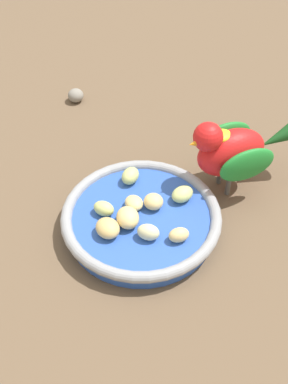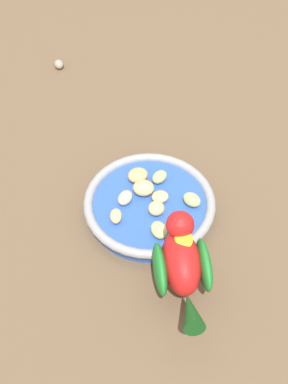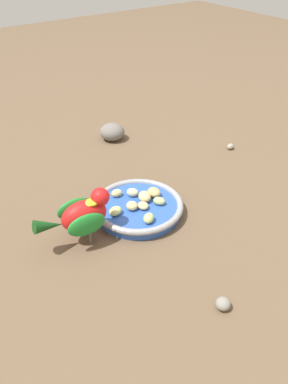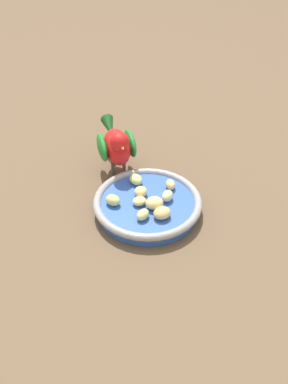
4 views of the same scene
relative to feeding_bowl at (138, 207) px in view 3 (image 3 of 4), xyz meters
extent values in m
plane|color=brown|center=(0.03, 0.02, -0.02)|extent=(4.00, 4.00, 0.00)
cylinder|color=#2D56B7|center=(0.00, 0.00, 0.00)|extent=(0.19, 0.19, 0.02)
torus|color=#93969B|center=(0.00, 0.00, 0.01)|extent=(0.21, 0.21, 0.01)
ellipsoid|color=#E5C67F|center=(0.02, 0.01, 0.02)|extent=(0.03, 0.03, 0.02)
ellipsoid|color=tan|center=(-0.05, -0.01, 0.02)|extent=(0.03, 0.04, 0.02)
ellipsoid|color=#C6D17A|center=(0.02, 0.06, 0.02)|extent=(0.04, 0.03, 0.02)
ellipsoid|color=beige|center=(-0.01, -0.04, 0.02)|extent=(0.03, 0.03, 0.02)
ellipsoid|color=#E5C67F|center=(-0.02, 0.00, 0.02)|extent=(0.04, 0.04, 0.02)
ellipsoid|color=#E5C67F|center=(0.02, -0.06, 0.02)|extent=(0.03, 0.02, 0.02)
ellipsoid|color=#C6D17A|center=(0.06, 0.00, 0.02)|extent=(0.03, 0.03, 0.02)
ellipsoid|color=#E5C67F|center=(0.00, 0.02, 0.01)|extent=(0.02, 0.03, 0.02)
ellipsoid|color=#C6D17A|center=(-0.04, 0.03, 0.02)|extent=(0.03, 0.03, 0.02)
cylinder|color=#59544C|center=(0.13, 0.00, 0.00)|extent=(0.01, 0.01, 0.03)
cylinder|color=#59544C|center=(0.14, 0.02, 0.00)|extent=(0.01, 0.01, 0.03)
ellipsoid|color=red|center=(0.14, 0.01, 0.05)|extent=(0.10, 0.06, 0.07)
ellipsoid|color=#1E7F2D|center=(0.14, -0.02, 0.05)|extent=(0.08, 0.03, 0.05)
ellipsoid|color=#1E7F2D|center=(0.15, 0.04, 0.05)|extent=(0.08, 0.03, 0.05)
cone|color=#144719|center=(0.21, 0.00, 0.05)|extent=(0.06, 0.03, 0.04)
sphere|color=red|center=(0.10, 0.01, 0.08)|extent=(0.04, 0.04, 0.04)
cone|color=orange|center=(0.09, 0.02, 0.08)|extent=(0.02, 0.02, 0.01)
ellipsoid|color=yellow|center=(0.12, 0.01, 0.08)|extent=(0.03, 0.03, 0.01)
ellipsoid|color=slate|center=(-0.15, -0.35, 0.01)|extent=(0.10, 0.10, 0.05)
ellipsoid|color=gray|center=(-0.39, -0.09, -0.01)|extent=(0.02, 0.02, 0.02)
ellipsoid|color=gray|center=(0.04, 0.31, -0.01)|extent=(0.03, 0.03, 0.02)
camera|label=1|loc=(-0.19, -0.37, 0.47)|focal=45.81mm
camera|label=2|loc=(0.53, -0.13, 0.68)|focal=52.42mm
camera|label=3|loc=(0.41, 0.60, 0.55)|focal=37.48mm
camera|label=4|loc=(-0.56, 0.23, 0.52)|focal=39.51mm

